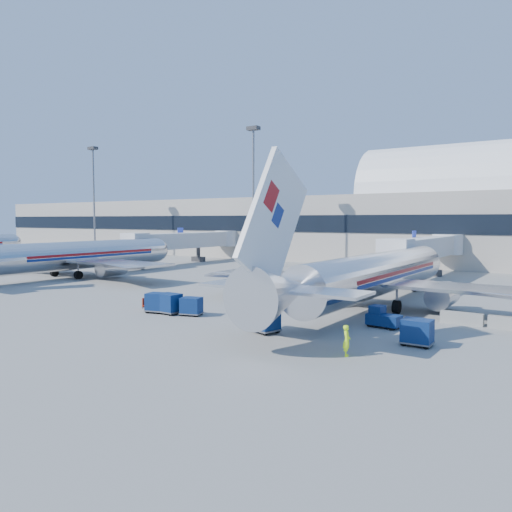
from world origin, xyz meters
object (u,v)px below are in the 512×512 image
Objects in this scene: tug_right at (383,318)px; cart_train_c at (158,302)px; airliner_main at (372,275)px; ramp_worker at (347,341)px; airliner_mid at (72,255)px; barrier_near at (462,318)px; barrier_mid at (511,324)px; mast_far_west at (94,185)px; tug_left at (245,299)px; cart_train_a at (191,306)px; cart_open_red at (158,307)px; jetbridge_mid at (190,241)px; mast_west at (253,176)px; cart_solo_far at (417,332)px; tug_lead at (246,307)px; cart_train_b at (169,303)px; jetbridge_near at (428,248)px; cart_solo_near at (264,319)px.

tug_right is 1.15× the size of cart_train_c.
airliner_main reaches higher than ramp_worker.
airliner_main is at bearing 0.00° from airliner_mid.
barrier_near is 1.00× the size of barrier_mid.
mast_far_west is 69.44m from tug_left.
airliner_main is at bearing -7.04° from ramp_worker.
cart_open_red is (-3.48, -0.29, -0.38)m from cart_train_a.
cart_train_a is at bearing -158.47° from barrier_mid.
ramp_worker is at bearing -40.40° from jetbridge_mid.
mast_west is 53.67m from cart_solo_far.
cart_train_c reaches higher than cart_train_a.
tug_left is 1.23× the size of cart_train_c.
jetbridge_mid is 10.69× the size of tug_lead.
cart_train_b is (-1.97, -0.49, 0.11)m from cart_train_a.
jetbridge_near and jetbridge_mid have the same top height.
jetbridge_near is at bearing 1.68° from mast_west.
cart_train_c reaches higher than barrier_near.
jetbridge_mid reaches higher than cart_solo_near.
airliner_mid is 33.03m from tug_left.
airliner_mid is at bearing 48.38° from ramp_worker.
airliner_main is 8.00m from tug_right.
tug_lead is 1.09× the size of cart_solo_near.
tug_lead is at bearing -14.11° from airliner_mid.
ramp_worker is (-2.62, -4.62, 0.02)m from cart_solo_far.
tug_lead is 3.96m from tug_left.
cart_train_c is 0.70m from cart_open_red.
airliner_mid reaches higher than cart_train_b.
tug_right reaches higher than cart_train_a.
airliner_main is at bearing -20.01° from mast_far_west.
cart_train_a is at bearing -102.65° from jetbridge_near.
ramp_worker is (14.01, -9.73, 0.18)m from tug_left.
jetbridge_mid is at bearing 149.36° from airliner_main.
mast_west is at bearing 143.62° from barrier_near.
tug_lead is 1.36× the size of cart_solo_far.
cart_train_a is (31.17, -11.23, -2.14)m from airliner_mid.
cart_solo_far is at bearing -53.00° from ramp_worker.
barrier_mid is 17.47m from cart_solo_near.
cart_train_b is at bearing -6.21° from cart_train_c.
tug_left is (-13.05, 1.25, 0.00)m from tug_right.
barrier_mid is 1.13× the size of tug_left.
cart_solo_near is at bearing -54.62° from mast_west.
cart_train_c is (-4.41, -6.30, 0.17)m from tug_left.
ramp_worker is (0.97, -8.48, 0.19)m from tug_right.
tug_right is (5.93, -33.13, -3.22)m from jetbridge_near.
jetbridge_near is at bearing 77.00° from cart_train_b.
tug_lead is 14.40m from cart_solo_far.
cart_train_b is (57.20, -37.22, -13.90)m from mast_far_west.
barrier_near is at bearing -17.39° from airliner_main.
tug_right is at bearing -60.53° from tug_left.
ramp_worker reaches higher than tug_right.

